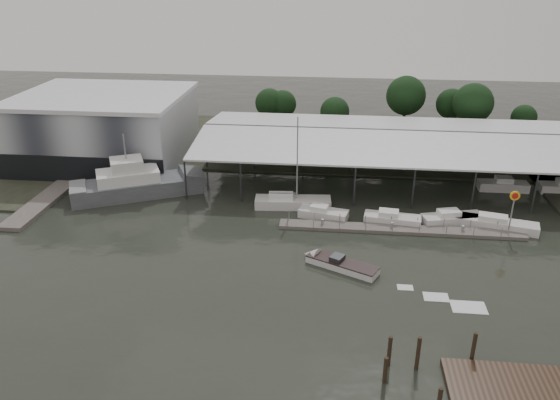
# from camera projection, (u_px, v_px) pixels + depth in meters

# --- Properties ---
(ground) EXTENTS (200.00, 200.00, 0.00)m
(ground) POSITION_uv_depth(u_px,v_px,m) (260.00, 268.00, 55.42)
(ground) COLOR #252A22
(ground) RESTS_ON ground
(land_strip_far) EXTENTS (140.00, 30.00, 0.30)m
(land_strip_far) POSITION_uv_depth(u_px,v_px,m) (294.00, 142.00, 93.61)
(land_strip_far) COLOR #373B2C
(land_strip_far) RESTS_ON ground
(land_strip_west) EXTENTS (20.00, 40.00, 0.30)m
(land_strip_west) POSITION_uv_depth(u_px,v_px,m) (37.00, 157.00, 86.61)
(land_strip_west) COLOR #373B2C
(land_strip_west) RESTS_ON ground
(storage_warehouse) EXTENTS (24.50, 20.50, 10.50)m
(storage_warehouse) POSITION_uv_depth(u_px,v_px,m) (105.00, 128.00, 83.29)
(storage_warehouse) COLOR #B0B6BB
(storage_warehouse) RESTS_ON ground
(covered_boat_shed) EXTENTS (58.24, 24.00, 6.96)m
(covered_boat_shed) POSITION_uv_depth(u_px,v_px,m) (406.00, 135.00, 76.77)
(covered_boat_shed) COLOR white
(covered_boat_shed) RESTS_ON ground
(trawler_dock) EXTENTS (3.00, 18.00, 0.50)m
(trawler_dock) POSITION_uv_depth(u_px,v_px,m) (47.00, 199.00, 71.01)
(trawler_dock) COLOR #67625B
(trawler_dock) RESTS_ON ground
(floating_dock) EXTENTS (28.00, 2.00, 1.40)m
(floating_dock) POSITION_uv_depth(u_px,v_px,m) (400.00, 229.00, 62.97)
(floating_dock) COLOR #67625B
(floating_dock) RESTS_ON ground
(shell_fuel_sign) EXTENTS (1.10, 0.18, 5.55)m
(shell_fuel_sign) POSITION_uv_depth(u_px,v_px,m) (513.00, 205.00, 60.29)
(shell_fuel_sign) COLOR gray
(shell_fuel_sign) RESTS_ON ground
(grey_trawler) EXTENTS (17.72, 11.86, 8.84)m
(grey_trawler) POSITION_uv_depth(u_px,v_px,m) (138.00, 184.00, 72.18)
(grey_trawler) COLOR #595E63
(grey_trawler) RESTS_ON ground
(white_sailboat) EXTENTS (9.71, 3.29, 11.95)m
(white_sailboat) POSITION_uv_depth(u_px,v_px,m) (292.00, 202.00, 68.98)
(white_sailboat) COLOR silver
(white_sailboat) RESTS_ON ground
(speedboat_underway) EXTENTS (17.77, 9.81, 2.00)m
(speedboat_underway) POSITION_uv_depth(u_px,v_px,m) (336.00, 263.00, 55.63)
(speedboat_underway) COLOR silver
(speedboat_underway) RESTS_ON ground
(moored_cruiser_0) EXTENTS (6.23, 3.48, 1.70)m
(moored_cruiser_0) POSITION_uv_depth(u_px,v_px,m) (323.00, 213.00, 66.08)
(moored_cruiser_0) COLOR silver
(moored_cruiser_0) RESTS_ON ground
(moored_cruiser_1) EXTENTS (6.84, 3.06, 1.70)m
(moored_cruiser_1) POSITION_uv_depth(u_px,v_px,m) (392.00, 219.00, 64.63)
(moored_cruiser_1) COLOR silver
(moored_cruiser_1) RESTS_ON ground
(moored_cruiser_2) EXTENTS (7.56, 3.96, 1.70)m
(moored_cruiser_2) POSITION_uv_depth(u_px,v_px,m) (452.00, 218.00, 64.72)
(moored_cruiser_2) COLOR silver
(moored_cruiser_2) RESTS_ON ground
(moored_cruiser_3) EXTENTS (9.43, 4.40, 1.70)m
(moored_cruiser_3) POSITION_uv_depth(u_px,v_px,m) (496.00, 223.00, 63.49)
(moored_cruiser_3) COLOR silver
(moored_cruiser_3) RESTS_ON ground
(mooring_pilings) EXTENTS (7.26, 8.28, 3.54)m
(mooring_pilings) POSITION_uv_depth(u_px,v_px,m) (421.00, 376.00, 39.58)
(mooring_pilings) COLOR #37281B
(mooring_pilings) RESTS_ON ground
(horizon_tree_line) EXTENTS (64.96, 11.19, 10.34)m
(horizon_tree_line) POSITION_uv_depth(u_px,v_px,m) (441.00, 105.00, 94.29)
(horizon_tree_line) COLOR black
(horizon_tree_line) RESTS_ON ground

